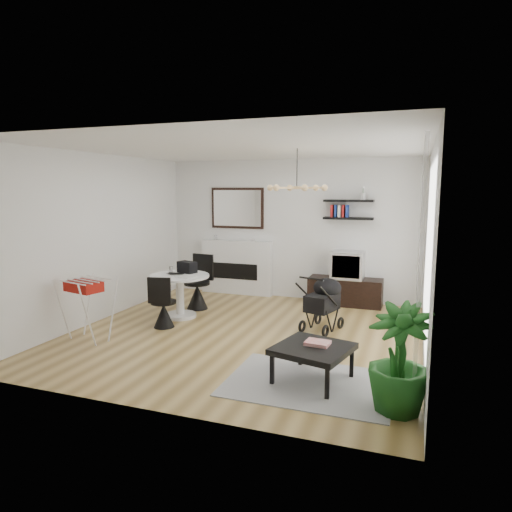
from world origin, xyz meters
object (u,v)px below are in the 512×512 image
(drying_rack, at_px, (88,308))
(crt_tv, at_px, (348,265))
(potted_plant, at_px, (399,359))
(stroller, at_px, (323,305))
(fireplace, at_px, (237,261))
(coffee_table, at_px, (313,350))
(tv_console, at_px, (345,291))
(dining_table, at_px, (180,289))

(drying_rack, bearing_deg, crt_tv, 59.45)
(crt_tv, bearing_deg, potted_plant, -74.77)
(crt_tv, distance_m, stroller, 1.66)
(crt_tv, relative_size, potted_plant, 0.54)
(fireplace, relative_size, coffee_table, 2.32)
(tv_console, relative_size, stroller, 1.52)
(tv_console, bearing_deg, coffee_table, -87.01)
(potted_plant, bearing_deg, crt_tv, 105.23)
(tv_console, xyz_separation_m, coffee_table, (0.19, -3.55, 0.11))
(coffee_table, bearing_deg, crt_tv, 92.48)
(dining_table, relative_size, potted_plant, 0.93)
(tv_console, distance_m, potted_plant, 4.12)
(drying_rack, relative_size, potted_plant, 0.83)
(fireplace, bearing_deg, tv_console, -4.28)
(fireplace, distance_m, tv_console, 2.29)
(dining_table, bearing_deg, coffee_table, -33.87)
(dining_table, xyz_separation_m, stroller, (2.39, 0.15, -0.10))
(coffee_table, distance_m, potted_plant, 1.03)
(drying_rack, height_order, coffee_table, drying_rack)
(crt_tv, xyz_separation_m, drying_rack, (-3.15, -3.24, -0.29))
(fireplace, xyz_separation_m, dining_table, (-0.24, -1.93, -0.21))
(coffee_table, bearing_deg, tv_console, 92.99)
(stroller, height_order, potted_plant, potted_plant)
(potted_plant, bearing_deg, fireplace, 129.04)
(crt_tv, xyz_separation_m, coffee_table, (0.15, -3.55, -0.39))
(dining_table, height_order, stroller, stroller)
(dining_table, xyz_separation_m, drying_rack, (-0.64, -1.48, -0.01))
(fireplace, height_order, drying_rack, fireplace)
(dining_table, distance_m, stroller, 2.40)
(drying_rack, bearing_deg, potted_plant, 4.03)
(stroller, xyz_separation_m, coffee_table, (0.27, -1.94, -0.01))
(tv_console, xyz_separation_m, stroller, (-0.09, -1.61, 0.13))
(tv_console, relative_size, coffee_table, 1.44)
(drying_rack, height_order, stroller, drying_rack)
(crt_tv, relative_size, stroller, 0.66)
(drying_rack, bearing_deg, fireplace, 89.18)
(tv_console, bearing_deg, fireplace, 175.72)
(fireplace, relative_size, potted_plant, 2.03)
(dining_table, bearing_deg, fireplace, 83.00)
(stroller, bearing_deg, drying_rack, -135.23)
(tv_console, xyz_separation_m, crt_tv, (0.03, -0.00, 0.50))
(drying_rack, xyz_separation_m, potted_plant, (4.23, -0.72, 0.07))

